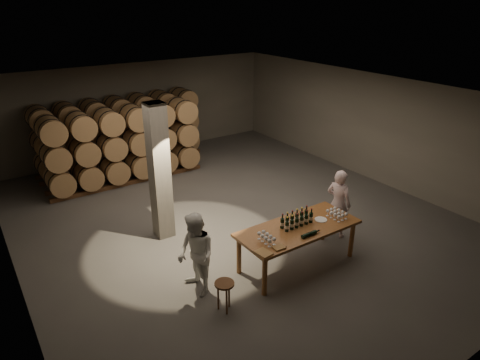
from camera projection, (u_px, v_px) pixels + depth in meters
room at (160, 173)px, 9.60m from camera, size 12.00×12.00×12.00m
tasting_table at (298, 231)px, 8.80m from camera, size 2.60×1.10×0.90m
barrel_stack_back at (120, 131)px, 13.99m from camera, size 5.48×0.95×2.31m
barrel_stack_front at (124, 144)px, 12.72m from camera, size 4.70×0.95×2.31m
bottle_cluster at (297, 220)px, 8.78m from camera, size 0.73×0.23×0.33m
lying_bottles at (309, 234)px, 8.41m from camera, size 0.46×0.08×0.08m
glass_cluster_left at (267, 237)px, 8.18m from camera, size 0.19×0.41×0.16m
glass_cluster_right at (337, 213)px, 9.09m from camera, size 0.30×0.41×0.15m
plate at (321, 220)px, 9.02m from camera, size 0.26×0.26×0.02m
notebook_near at (279, 247)px, 8.01m from camera, size 0.24×0.19×0.03m
notebook_corner at (264, 253)px, 7.85m from camera, size 0.27×0.32×0.03m
pen at (284, 247)px, 8.04m from camera, size 0.12×0.01×0.01m
stool at (224, 288)px, 7.59m from camera, size 0.36×0.36×0.59m
person_man at (338, 203)px, 9.90m from camera, size 0.55×0.69×1.66m
person_woman at (196, 255)px, 7.95m from camera, size 0.63×0.80×1.65m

